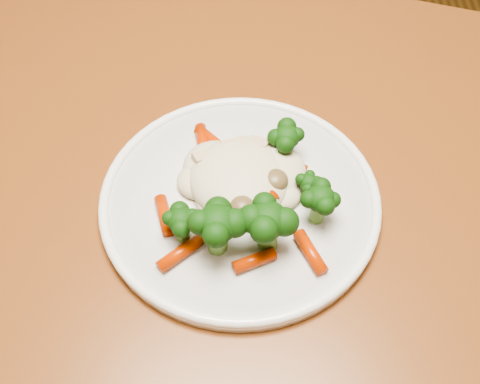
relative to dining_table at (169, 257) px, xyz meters
The scene contains 3 objects.
dining_table is the anchor object (origin of this frame).
plate 0.13m from the dining_table, ahead, with size 0.27×0.27×0.01m, color white.
meal 0.15m from the dining_table, ahead, with size 0.18×0.18×0.05m.
Camera 1 is at (-0.12, -0.54, 1.22)m, focal length 45.00 mm.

